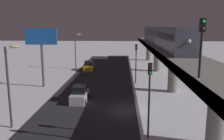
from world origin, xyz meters
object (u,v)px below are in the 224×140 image
object	(u,v)px
rail_signal	(202,38)
commercial_billboard	(41,42)
traffic_light_mid	(136,58)
sedan_yellow	(89,67)
sedan_white	(80,95)
traffic_light_near	(149,90)
subway_train	(161,35)

from	to	relation	value
rail_signal	commercial_billboard	bearing A→B (deg)	-46.82
traffic_light_mid	rail_signal	bearing A→B (deg)	98.22
sedan_yellow	traffic_light_mid	distance (m)	14.80
rail_signal	sedan_white	bearing A→B (deg)	-48.22
traffic_light_near	traffic_light_mid	xyz separation A→B (m)	(0.00, -19.01, 0.00)
subway_train	sedan_white	size ratio (longest dim) A/B	9.00
subway_train	traffic_light_mid	bearing A→B (deg)	53.43
sedan_white	sedan_yellow	distance (m)	20.55
rail_signal	sedan_yellow	world-z (taller)	rail_signal
subway_train	sedan_white	world-z (taller)	subway_train
rail_signal	traffic_light_mid	world-z (taller)	rail_signal
sedan_white	traffic_light_near	world-z (taller)	traffic_light_near
sedan_white	sedan_yellow	size ratio (longest dim) A/B	0.86
sedan_white	sedan_yellow	world-z (taller)	same
subway_train	rail_signal	xyz separation A→B (m)	(1.92, 28.03, 0.95)
commercial_billboard	sedan_white	bearing A→B (deg)	135.49
commercial_billboard	sedan_yellow	bearing A→B (deg)	-110.29
rail_signal	sedan_yellow	distance (m)	35.44
commercial_billboard	traffic_light_near	bearing A→B (deg)	131.40
rail_signal	commercial_billboard	world-z (taller)	rail_signal
commercial_billboard	traffic_light_mid	bearing A→B (deg)	-169.33
sedan_yellow	traffic_light_near	bearing A→B (deg)	107.22
sedan_yellow	commercial_billboard	distance (m)	15.82
subway_train	traffic_light_near	bearing A→B (deg)	79.02
sedan_white	subway_train	bearing A→B (deg)	-127.65
commercial_billboard	subway_train	bearing A→B (deg)	-154.01
sedan_yellow	commercial_billboard	size ratio (longest dim) A/B	0.53
sedan_yellow	traffic_light_near	size ratio (longest dim) A/B	0.74
sedan_white	traffic_light_near	size ratio (longest dim) A/B	0.64
traffic_light_near	traffic_light_mid	distance (m)	19.01
rail_signal	sedan_white	size ratio (longest dim) A/B	0.98
rail_signal	commercial_billboard	distance (m)	25.55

